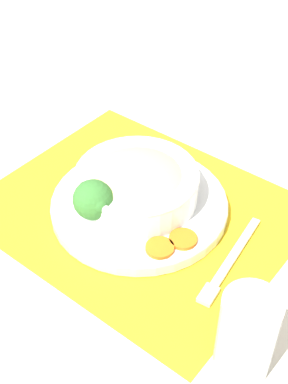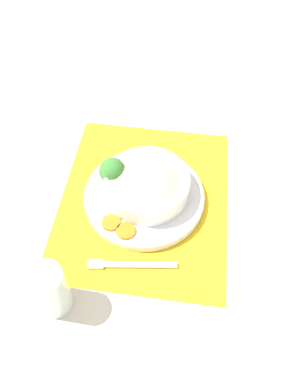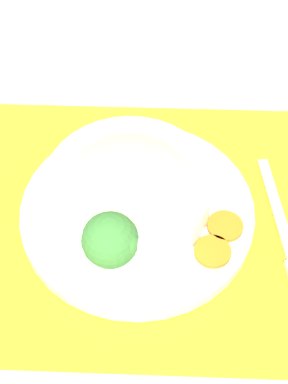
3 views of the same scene
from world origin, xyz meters
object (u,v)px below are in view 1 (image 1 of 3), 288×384
at_px(broccoli_floret, 93,200).
at_px(fork, 226,267).
at_px(bowl, 137,182).
at_px(water_glass, 245,339).

relative_size(broccoli_floret, fork, 0.40).
distance_m(bowl, water_glass, 0.31).
distance_m(broccoli_floret, fork, 0.21).
bearing_deg(broccoli_floret, bowl, -103.36).
bearing_deg(fork, bowl, -15.07).
distance_m(water_glass, fork, 0.16).
distance_m(bowl, fork, 0.19).
relative_size(water_glass, fork, 0.67).
relative_size(bowl, water_glass, 1.56).
bearing_deg(bowl, broccoli_floret, 76.64).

